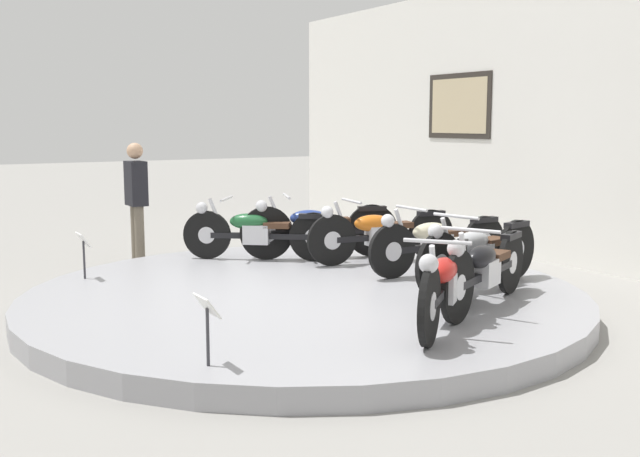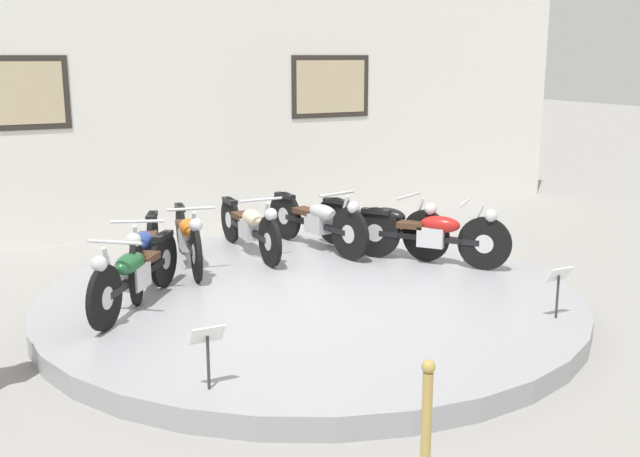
# 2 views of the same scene
# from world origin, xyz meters

# --- Properties ---
(ground_plane) EXTENTS (60.00, 60.00, 0.00)m
(ground_plane) POSITION_xyz_m (0.00, 0.00, 0.00)
(ground_plane) COLOR gray
(display_platform) EXTENTS (5.70, 5.70, 0.20)m
(display_platform) POSITION_xyz_m (0.00, 0.00, 0.10)
(display_platform) COLOR #99999E
(display_platform) RESTS_ON ground_plane
(back_wall) EXTENTS (14.00, 0.22, 3.92)m
(back_wall) POSITION_xyz_m (0.00, 4.25, 1.96)
(back_wall) COLOR white
(back_wall) RESTS_ON ground_plane
(motorcycle_green) EXTENTS (1.26, 1.57, 0.78)m
(motorcycle_green) POSITION_xyz_m (-1.78, 0.33, 0.57)
(motorcycle_green) COLOR black
(motorcycle_green) RESTS_ON display_platform
(motorcycle_blue) EXTENTS (0.80, 1.90, 0.81)m
(motorcycle_blue) POSITION_xyz_m (-1.50, 1.04, 0.60)
(motorcycle_blue) COLOR black
(motorcycle_blue) RESTS_ON display_platform
(motorcycle_orange) EXTENTS (0.54, 1.95, 0.79)m
(motorcycle_orange) POSITION_xyz_m (-0.86, 1.55, 0.58)
(motorcycle_orange) COLOR black
(motorcycle_orange) RESTS_ON display_platform
(motorcycle_cream) EXTENTS (0.54, 1.96, 0.78)m
(motorcycle_cream) POSITION_xyz_m (-0.00, 1.73, 0.57)
(motorcycle_cream) COLOR black
(motorcycle_cream) RESTS_ON display_platform
(motorcycle_silver) EXTENTS (0.58, 1.97, 0.80)m
(motorcycle_silver) POSITION_xyz_m (0.86, 1.55, 0.59)
(motorcycle_silver) COLOR black
(motorcycle_silver) RESTS_ON display_platform
(motorcycle_black) EXTENTS (0.92, 1.81, 0.79)m
(motorcycle_black) POSITION_xyz_m (1.51, 1.04, 0.58)
(motorcycle_black) COLOR black
(motorcycle_black) RESTS_ON display_platform
(motorcycle_red) EXTENTS (1.29, 1.58, 0.79)m
(motorcycle_red) POSITION_xyz_m (1.78, 0.33, 0.58)
(motorcycle_red) COLOR black
(motorcycle_red) RESTS_ON display_platform
(info_placard_front_left) EXTENTS (0.26, 0.11, 0.51)m
(info_placard_front_left) POSITION_xyz_m (-1.74, -1.80, 0.57)
(info_placard_front_left) COLOR #333338
(info_placard_front_left) RESTS_ON display_platform
(info_placard_front_centre) EXTENTS (0.26, 0.11, 0.51)m
(info_placard_front_centre) POSITION_xyz_m (1.74, -1.80, 0.57)
(info_placard_front_centre) COLOR #333338
(info_placard_front_centre) RESTS_ON display_platform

